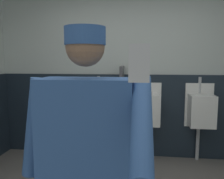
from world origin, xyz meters
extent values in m
cube|color=silver|center=(0.00, 1.87, 1.43)|extent=(4.66, 0.12, 2.86)
cube|color=#19232D|center=(0.00, 1.80, 0.63)|extent=(4.06, 0.03, 1.27)
cube|color=white|center=(-0.48, 1.78, 0.83)|extent=(0.40, 0.05, 0.65)
cube|color=white|center=(-0.48, 1.61, 0.78)|extent=(0.34, 0.30, 0.45)
cylinder|color=#B7BABF|center=(-0.48, 1.77, 1.12)|extent=(0.04, 0.04, 0.24)
cylinder|color=#B7BABF|center=(-0.48, 1.74, 0.28)|extent=(0.05, 0.05, 0.55)
cube|color=white|center=(0.27, 1.78, 0.83)|extent=(0.40, 0.05, 0.65)
cube|color=white|center=(0.27, 1.61, 0.78)|extent=(0.34, 0.30, 0.45)
cylinder|color=#B7BABF|center=(0.27, 1.77, 1.12)|extent=(0.04, 0.04, 0.24)
cylinder|color=#B7BABF|center=(0.27, 1.74, 0.28)|extent=(0.05, 0.05, 0.55)
cube|color=white|center=(1.02, 1.78, 0.83)|extent=(0.40, 0.05, 0.65)
cube|color=white|center=(1.02, 1.61, 0.78)|extent=(0.34, 0.30, 0.45)
cylinder|color=#B7BABF|center=(1.02, 1.77, 1.12)|extent=(0.04, 0.04, 0.24)
cylinder|color=#B7BABF|center=(1.02, 1.74, 0.28)|extent=(0.05, 0.05, 0.55)
cube|color=#4C4C51|center=(-0.11, 1.58, 0.95)|extent=(0.04, 0.40, 0.90)
cube|color=#335999|center=(-0.13, -0.54, 1.08)|extent=(0.49, 0.24, 0.59)
cylinder|color=#335999|center=(-0.42, -0.54, 1.11)|extent=(0.17, 0.09, 0.56)
cylinder|color=#335999|center=(0.16, -0.76, 1.22)|extent=(0.09, 0.50, 0.39)
sphere|color=#8C664C|center=(-0.13, -0.54, 1.54)|extent=(0.20, 0.20, 0.20)
cylinder|color=#335999|center=(-0.13, -0.54, 1.60)|extent=(0.21, 0.21, 0.09)
cube|color=silver|center=(0.15, -1.05, 1.46)|extent=(0.06, 0.03, 0.11)
camera|label=1|loc=(0.15, -1.71, 1.47)|focal=37.10mm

